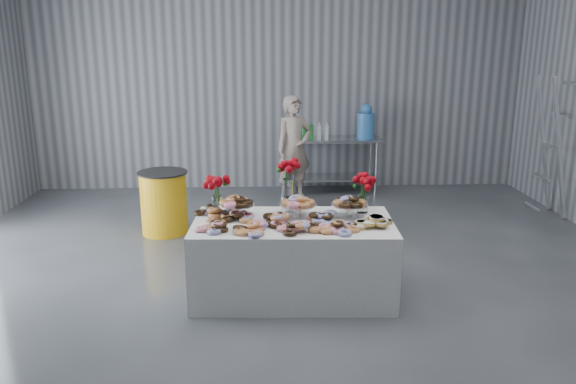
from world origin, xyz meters
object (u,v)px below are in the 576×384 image
at_px(water_jug, 366,122).
at_px(trash_barrel, 164,202).
at_px(display_table, 293,258).
at_px(person, 294,148).
at_px(stepladder, 551,147).
at_px(prep_table, 334,155).

distance_m(water_jug, trash_barrel, 3.59).
distance_m(display_table, trash_barrel, 2.47).
xyz_separation_m(person, stepladder, (3.53, -1.01, 0.18)).
height_order(trash_barrel, stepladder, stepladder).
relative_size(person, trash_barrel, 1.99).
relative_size(display_table, prep_table, 1.27).
relative_size(person, stepladder, 0.82).
height_order(display_table, trash_barrel, trash_barrel).
bearing_deg(water_jug, prep_table, 180.00).
relative_size(trash_barrel, stepladder, 0.41).
bearing_deg(water_jug, stepladder, -30.80).
xyz_separation_m(prep_table, water_jug, (0.50, -0.00, 0.53)).
height_order(display_table, prep_table, prep_table).
bearing_deg(person, stepladder, -39.59).
relative_size(display_table, stepladder, 0.96).
height_order(display_table, stepladder, stepladder).
bearing_deg(stepladder, water_jug, 149.20).
bearing_deg(trash_barrel, water_jug, 33.39).
bearing_deg(prep_table, person, -149.57).
distance_m(display_table, person, 3.48).
distance_m(trash_barrel, stepladder, 5.34).
bearing_deg(display_table, stepladder, 33.27).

